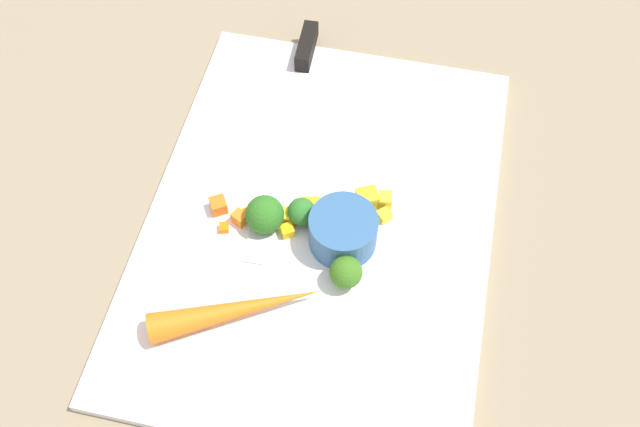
# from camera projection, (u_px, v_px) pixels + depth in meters

# --- Properties ---
(ground_plane) EXTENTS (4.00, 4.00, 0.00)m
(ground_plane) POSITION_uv_depth(u_px,v_px,m) (320.00, 224.00, 0.80)
(ground_plane) COLOR gray
(cutting_board) EXTENTS (0.51, 0.37, 0.01)m
(cutting_board) POSITION_uv_depth(u_px,v_px,m) (320.00, 221.00, 0.80)
(cutting_board) COLOR white
(cutting_board) RESTS_ON ground_plane
(prep_bowl) EXTENTS (0.07, 0.07, 0.04)m
(prep_bowl) POSITION_uv_depth(u_px,v_px,m) (343.00, 231.00, 0.76)
(prep_bowl) COLOR #305C8C
(prep_bowl) RESTS_ON cutting_board
(chef_knife) EXTENTS (0.35, 0.04, 0.02)m
(chef_knife) POSITION_uv_depth(u_px,v_px,m) (296.00, 89.00, 0.88)
(chef_knife) COLOR silver
(chef_knife) RESTS_ON cutting_board
(whole_carrot) EXTENTS (0.10, 0.17, 0.03)m
(whole_carrot) POSITION_uv_depth(u_px,v_px,m) (237.00, 310.00, 0.72)
(whole_carrot) COLOR orange
(whole_carrot) RESTS_ON cutting_board
(carrot_dice_0) EXTENTS (0.02, 0.02, 0.01)m
(carrot_dice_0) POSITION_uv_depth(u_px,v_px,m) (240.00, 218.00, 0.78)
(carrot_dice_0) COLOR orange
(carrot_dice_0) RESTS_ON cutting_board
(carrot_dice_1) EXTENTS (0.01, 0.01, 0.01)m
(carrot_dice_1) POSITION_uv_depth(u_px,v_px,m) (224.00, 228.00, 0.78)
(carrot_dice_1) COLOR orange
(carrot_dice_1) RESTS_ON cutting_board
(carrot_dice_2) EXTENTS (0.02, 0.02, 0.01)m
(carrot_dice_2) POSITION_uv_depth(u_px,v_px,m) (294.00, 215.00, 0.78)
(carrot_dice_2) COLOR orange
(carrot_dice_2) RESTS_ON cutting_board
(carrot_dice_3) EXTENTS (0.01, 0.01, 0.01)m
(carrot_dice_3) POSITION_uv_depth(u_px,v_px,m) (305.00, 215.00, 0.79)
(carrot_dice_3) COLOR orange
(carrot_dice_3) RESTS_ON cutting_board
(carrot_dice_4) EXTENTS (0.02, 0.02, 0.01)m
(carrot_dice_4) POSITION_uv_depth(u_px,v_px,m) (250.00, 215.00, 0.79)
(carrot_dice_4) COLOR orange
(carrot_dice_4) RESTS_ON cutting_board
(carrot_dice_5) EXTENTS (0.02, 0.02, 0.02)m
(carrot_dice_5) POSITION_uv_depth(u_px,v_px,m) (218.00, 205.00, 0.79)
(carrot_dice_5) COLOR orange
(carrot_dice_5) RESTS_ON cutting_board
(pepper_dice_0) EXTENTS (0.03, 0.03, 0.02)m
(pepper_dice_0) POSITION_uv_depth(u_px,v_px,m) (367.00, 199.00, 0.79)
(pepper_dice_0) COLOR yellow
(pepper_dice_0) RESTS_ON cutting_board
(pepper_dice_1) EXTENTS (0.02, 0.02, 0.02)m
(pepper_dice_1) POSITION_uv_depth(u_px,v_px,m) (385.00, 200.00, 0.79)
(pepper_dice_1) COLOR yellow
(pepper_dice_1) RESTS_ON cutting_board
(pepper_dice_2) EXTENTS (0.02, 0.02, 0.02)m
(pepper_dice_2) POSITION_uv_depth(u_px,v_px,m) (286.00, 216.00, 0.78)
(pepper_dice_2) COLOR yellow
(pepper_dice_2) RESTS_ON cutting_board
(pepper_dice_3) EXTENTS (0.02, 0.02, 0.01)m
(pepper_dice_3) POSITION_uv_depth(u_px,v_px,m) (384.00, 216.00, 0.79)
(pepper_dice_3) COLOR yellow
(pepper_dice_3) RESTS_ON cutting_board
(pepper_dice_4) EXTENTS (0.02, 0.02, 0.02)m
(pepper_dice_4) POSITION_uv_depth(u_px,v_px,m) (311.00, 208.00, 0.79)
(pepper_dice_4) COLOR yellow
(pepper_dice_4) RESTS_ON cutting_board
(pepper_dice_5) EXTENTS (0.02, 0.02, 0.01)m
(pepper_dice_5) POSITION_uv_depth(u_px,v_px,m) (287.00, 231.00, 0.78)
(pepper_dice_5) COLOR yellow
(pepper_dice_5) RESTS_ON cutting_board
(broccoli_floret_0) EXTENTS (0.03, 0.03, 0.04)m
(broccoli_floret_0) POSITION_uv_depth(u_px,v_px,m) (346.00, 272.00, 0.73)
(broccoli_floret_0) COLOR #95AB5F
(broccoli_floret_0) RESTS_ON cutting_board
(broccoli_floret_1) EXTENTS (0.04, 0.04, 0.04)m
(broccoli_floret_1) POSITION_uv_depth(u_px,v_px,m) (265.00, 215.00, 0.77)
(broccoli_floret_1) COLOR #97B665
(broccoli_floret_1) RESTS_ON cutting_board
(broccoli_floret_2) EXTENTS (0.03, 0.03, 0.03)m
(broccoli_floret_2) POSITION_uv_depth(u_px,v_px,m) (302.00, 212.00, 0.78)
(broccoli_floret_2) COLOR #82B663
(broccoli_floret_2) RESTS_ON cutting_board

